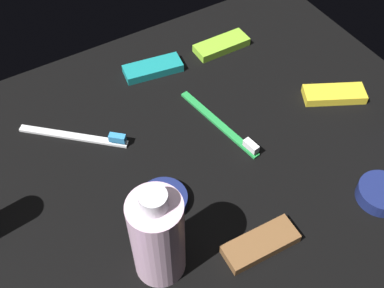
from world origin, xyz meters
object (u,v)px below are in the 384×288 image
at_px(toothbrush_green, 223,126).
at_px(snack_bar_brown, 258,245).
at_px(cream_tin_right, 164,200).
at_px(snack_bar_yellow, 334,94).
at_px(snack_bar_lime, 221,45).
at_px(snack_bar_teal, 153,68).
at_px(bodywash_bottle, 158,237).
at_px(cream_tin_left, 381,193).
at_px(toothbrush_white, 80,136).

relative_size(toothbrush_green, snack_bar_brown, 1.73).
height_order(snack_bar_brown, cream_tin_right, same).
bearing_deg(snack_bar_yellow, snack_bar_lime, -38.39).
relative_size(toothbrush_green, snack_bar_teal, 1.73).
relative_size(bodywash_bottle, cream_tin_right, 2.37).
distance_m(bodywash_bottle, cream_tin_right, 0.12).
height_order(bodywash_bottle, snack_bar_teal, bodywash_bottle).
distance_m(cream_tin_left, cream_tin_right, 0.31).
distance_m(snack_bar_teal, cream_tin_left, 0.44).
height_order(toothbrush_green, toothbrush_white, same).
xyz_separation_m(bodywash_bottle, snack_bar_teal, (-0.17, -0.34, -0.07)).
bearing_deg(snack_bar_lime, bodywash_bottle, 47.16).
bearing_deg(toothbrush_green, cream_tin_left, 118.17).
bearing_deg(snack_bar_lime, snack_bar_teal, -3.09).
height_order(toothbrush_white, snack_bar_yellow, toothbrush_white).
bearing_deg(cream_tin_right, bodywash_bottle, 58.98).
relative_size(bodywash_bottle, snack_bar_teal, 1.58).
xyz_separation_m(toothbrush_green, cream_tin_right, (0.15, 0.08, 0.00)).
xyz_separation_m(toothbrush_green, snack_bar_lime, (-0.11, -0.17, 0.00)).
bearing_deg(snack_bar_yellow, toothbrush_white, 8.73).
xyz_separation_m(toothbrush_white, snack_bar_yellow, (-0.41, 0.14, 0.00)).
bearing_deg(toothbrush_green, snack_bar_lime, -122.19).
distance_m(bodywash_bottle, cream_tin_left, 0.34).
bearing_deg(toothbrush_green, cream_tin_right, 26.68).
relative_size(snack_bar_brown, cream_tin_left, 1.50).
bearing_deg(cream_tin_left, toothbrush_green, -61.83).
bearing_deg(snack_bar_brown, toothbrush_green, -108.26).
bearing_deg(toothbrush_white, cream_tin_right, 108.01).
height_order(toothbrush_green, cream_tin_right, toothbrush_green).
bearing_deg(snack_bar_yellow, bodywash_bottle, 43.74).
xyz_separation_m(snack_bar_teal, snack_bar_brown, (0.04, 0.38, 0.00)).
bearing_deg(toothbrush_white, bodywash_bottle, 91.84).
relative_size(bodywash_bottle, toothbrush_white, 1.16).
bearing_deg(cream_tin_left, snack_bar_lime, -87.90).
height_order(toothbrush_white, cream_tin_left, same).
bearing_deg(snack_bar_lime, cream_tin_right, 43.97).
bearing_deg(toothbrush_green, toothbrush_white, -25.50).
distance_m(toothbrush_green, cream_tin_left, 0.26).
relative_size(snack_bar_teal, cream_tin_left, 1.50).
height_order(snack_bar_brown, snack_bar_yellow, same).
bearing_deg(toothbrush_white, snack_bar_yellow, 161.51).
xyz_separation_m(snack_bar_teal, cream_tin_right, (0.12, 0.25, 0.00)).
bearing_deg(snack_bar_yellow, cream_tin_left, 94.40).
height_order(snack_bar_teal, snack_bar_brown, same).
distance_m(toothbrush_white, snack_bar_yellow, 0.43).
height_order(snack_bar_lime, cream_tin_right, same).
distance_m(snack_bar_yellow, cream_tin_right, 0.35).
bearing_deg(snack_bar_lime, toothbrush_green, 58.13).
bearing_deg(snack_bar_yellow, snack_bar_teal, -15.37).
bearing_deg(snack_bar_teal, toothbrush_green, 110.16).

